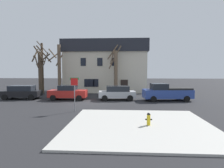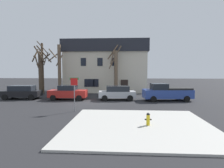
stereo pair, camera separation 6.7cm
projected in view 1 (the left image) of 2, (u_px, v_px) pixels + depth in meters
ground_plane at (88, 103)px, 19.90m from camera, size 120.00×120.00×0.00m
sidewalk_slab at (139, 125)px, 11.72m from camera, size 9.08×8.16×0.12m
building_main at (106, 66)px, 31.14m from camera, size 13.51×7.01×8.31m
tree_bare_near at (42, 67)px, 27.93m from camera, size 2.32×2.31×7.80m
tree_bare_mid at (40, 70)px, 26.58m from camera, size 2.71×2.82×6.95m
tree_bare_far at (59, 68)px, 27.12m from camera, size 2.12×3.27×7.27m
tree_bare_end at (115, 70)px, 26.68m from camera, size 2.13×1.71×7.74m
car_black_wagon at (22, 92)px, 22.62m from camera, size 4.68×2.34×1.67m
car_red_sedan at (68, 93)px, 22.07m from camera, size 4.51×2.01×1.74m
car_silver_wagon at (117, 93)px, 21.96m from camera, size 4.45×2.34×1.67m
pickup_truck_blue at (167, 92)px, 21.45m from camera, size 5.72×2.60×2.01m
fire_hydrant at (149, 119)px, 11.47m from camera, size 0.42×0.22×0.78m
street_sign_pole at (74, 88)px, 15.61m from camera, size 0.76×0.07×2.91m
bicycle_leaning at (55, 92)px, 27.34m from camera, size 1.65×0.67×1.03m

